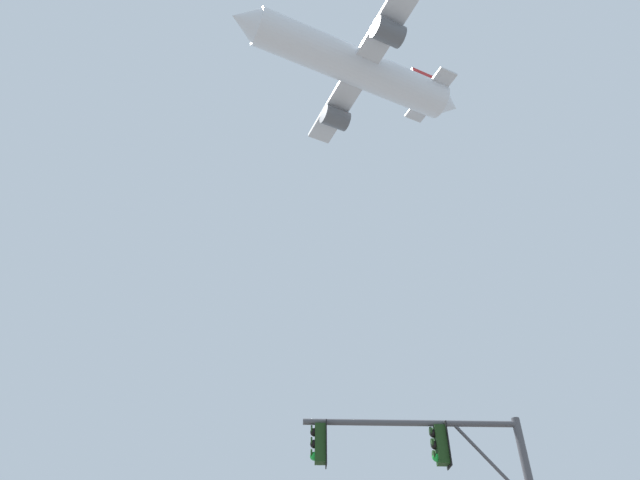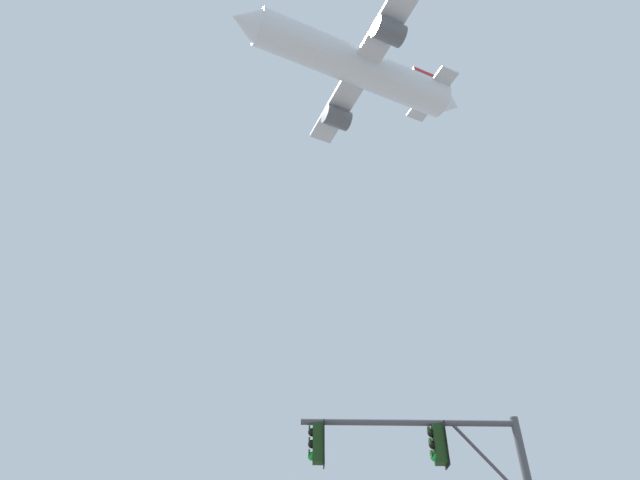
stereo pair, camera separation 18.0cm
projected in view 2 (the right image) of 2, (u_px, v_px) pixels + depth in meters
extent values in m
cylinder|color=#4C4C51|center=(408.00, 423.00, 13.19)|extent=(5.28, 0.81, 0.15)
cylinder|color=#4C4C51|center=(491.00, 464.00, 12.64)|extent=(1.65, 0.28, 1.96)
cube|color=#193814|center=(318.00, 444.00, 12.82)|extent=(0.30, 0.35, 0.90)
cylinder|color=#193814|center=(318.00, 422.00, 13.14)|extent=(0.05, 0.05, 0.12)
cube|color=black|center=(324.00, 444.00, 12.83)|extent=(0.08, 0.46, 1.04)
sphere|color=black|center=(312.00, 432.00, 12.99)|extent=(0.20, 0.20, 0.20)
cylinder|color=#193814|center=(309.00, 430.00, 13.02)|extent=(0.07, 0.21, 0.21)
sphere|color=black|center=(312.00, 444.00, 12.82)|extent=(0.20, 0.20, 0.20)
cylinder|color=#193814|center=(309.00, 442.00, 12.85)|extent=(0.07, 0.21, 0.21)
sphere|color=green|center=(312.00, 456.00, 12.64)|extent=(0.20, 0.20, 0.20)
cylinder|color=#193814|center=(309.00, 454.00, 12.68)|extent=(0.07, 0.21, 0.21)
cube|color=#193814|center=(439.00, 445.00, 12.88)|extent=(0.30, 0.35, 0.90)
cylinder|color=#193814|center=(436.00, 424.00, 13.20)|extent=(0.05, 0.05, 0.12)
cube|color=black|center=(445.00, 445.00, 12.89)|extent=(0.08, 0.46, 1.04)
sphere|color=black|center=(432.00, 433.00, 13.05)|extent=(0.20, 0.20, 0.20)
cylinder|color=#193814|center=(429.00, 431.00, 13.08)|extent=(0.07, 0.21, 0.21)
sphere|color=black|center=(433.00, 445.00, 12.87)|extent=(0.20, 0.20, 0.20)
cylinder|color=#193814|center=(430.00, 443.00, 12.91)|extent=(0.07, 0.21, 0.21)
sphere|color=green|center=(435.00, 457.00, 12.70)|extent=(0.20, 0.20, 0.20)
cylinder|color=#193814|center=(432.00, 455.00, 12.74)|extent=(0.07, 0.21, 0.21)
cylinder|color=white|center=(355.00, 66.00, 47.29)|extent=(18.39, 8.09, 3.24)
cone|color=white|center=(246.00, 21.00, 43.98)|extent=(2.98, 3.57, 3.07)
cone|color=white|center=(449.00, 104.00, 50.56)|extent=(2.70, 3.20, 2.75)
cube|color=silver|center=(360.00, 71.00, 47.15)|extent=(6.84, 17.15, 0.36)
cylinder|color=#595B60|center=(389.00, 31.00, 43.10)|extent=(2.83, 2.41, 1.82)
cylinder|color=#595B60|center=(337.00, 118.00, 50.02)|extent=(2.83, 2.41, 1.82)
cube|color=#B21E1E|center=(428.00, 84.00, 50.98)|extent=(2.79, 1.01, 3.84)
cube|color=silver|center=(432.00, 95.00, 50.12)|extent=(3.41, 6.33, 0.20)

